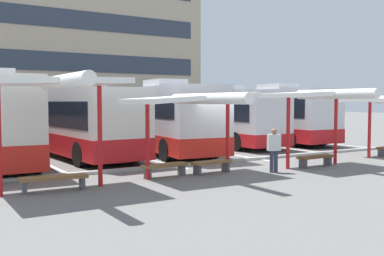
{
  "coord_description": "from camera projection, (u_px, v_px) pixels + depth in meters",
  "views": [
    {
      "loc": [
        -10.97,
        -15.51,
        2.58
      ],
      "look_at": [
        -0.25,
        1.76,
        1.37
      ],
      "focal_mm": 42.17,
      "sensor_mm": 36.0,
      "label": 1
    }
  ],
  "objects": [
    {
      "name": "lane_stripe_4",
      "position": [
        246.0,
        143.0,
        27.59
      ],
      "size": [
        0.16,
        14.0,
        0.01
      ],
      "primitive_type": "cube",
      "color": "white",
      "rests_on": "ground"
    },
    {
      "name": "lane_stripe_1",
      "position": [
        31.0,
        157.0,
        20.9
      ],
      "size": [
        0.16,
        14.0,
        0.01
      ],
      "primitive_type": "cube",
      "color": "white",
      "rests_on": "ground"
    },
    {
      "name": "lane_stripe_3",
      "position": [
        187.0,
        147.0,
        25.36
      ],
      "size": [
        0.16,
        14.0,
        0.01
      ],
      "primitive_type": "cube",
      "color": "white",
      "rests_on": "ground"
    },
    {
      "name": "coach_bus_1",
      "position": [
        70.0,
        122.0,
        21.87
      ],
      "size": [
        3.23,
        12.23,
        3.48
      ],
      "color": "silver",
      "rests_on": "ground"
    },
    {
      "name": "coach_bus_4",
      "position": [
        263.0,
        115.0,
        29.31
      ],
      "size": [
        3.2,
        11.68,
        3.66
      ],
      "color": "silver",
      "rests_on": "ground"
    },
    {
      "name": "lane_stripe_5",
      "position": [
        296.0,
        140.0,
        29.82
      ],
      "size": [
        0.16,
        14.0,
        0.01
      ],
      "primitive_type": "cube",
      "color": "white",
      "rests_on": "ground"
    },
    {
      "name": "bench_1",
      "position": [
        165.0,
        167.0,
        15.36
      ],
      "size": [
        1.66,
        0.49,
        0.45
      ],
      "color": "brown",
      "rests_on": "ground"
    },
    {
      "name": "coach_bus_2",
      "position": [
        154.0,
        118.0,
        23.68
      ],
      "size": [
        3.73,
        12.15,
        3.64
      ],
      "color": "silver",
      "rests_on": "ground"
    },
    {
      "name": "terminal_building",
      "position": [
        30.0,
        49.0,
        48.5
      ],
      "size": [
        34.2,
        14.94,
        19.22
      ],
      "color": "tan",
      "rests_on": "ground"
    },
    {
      "name": "bench_2",
      "position": [
        212.0,
        164.0,
        16.14
      ],
      "size": [
        1.62,
        0.53,
        0.45
      ],
      "color": "brown",
      "rests_on": "ground"
    },
    {
      "name": "waiting_shelter_1",
      "position": [
        194.0,
        100.0,
        15.35
      ],
      "size": [
        4.26,
        4.53,
        2.9
      ],
      "color": "red",
      "rests_on": "ground"
    },
    {
      "name": "lane_stripe_2",
      "position": [
        117.0,
        151.0,
        23.13
      ],
      "size": [
        0.16,
        14.0,
        0.01
      ],
      "primitive_type": "cube",
      "color": "white",
      "rests_on": "ground"
    },
    {
      "name": "waiting_shelter_2",
      "position": [
        318.0,
        96.0,
        17.5
      ],
      "size": [
        3.66,
        4.09,
        3.04
      ],
      "color": "red",
      "rests_on": "ground"
    },
    {
      "name": "bench_3",
      "position": [
        316.0,
        158.0,
        17.72
      ],
      "size": [
        1.77,
        0.5,
        0.45
      ],
      "color": "brown",
      "rests_on": "ground"
    },
    {
      "name": "bench_0",
      "position": [
        54.0,
        180.0,
        12.86
      ],
      "size": [
        1.93,
        0.61,
        0.45
      ],
      "color": "brown",
      "rests_on": "ground"
    },
    {
      "name": "waiting_passenger_0",
      "position": [
        274.0,
        147.0,
        16.28
      ],
      "size": [
        0.51,
        0.38,
        1.6
      ],
      "color": "#33384C",
      "rests_on": "ground"
    },
    {
      "name": "ground_plane",
      "position": [
        219.0,
        162.0,
        19.08
      ],
      "size": [
        160.0,
        160.0,
        0.0
      ],
      "primitive_type": "plane",
      "color": "slate"
    },
    {
      "name": "coach_bus_3",
      "position": [
        208.0,
        117.0,
        27.45
      ],
      "size": [
        2.63,
        11.98,
        3.49
      ],
      "color": "silver",
      "rests_on": "ground"
    },
    {
      "name": "waiting_shelter_0",
      "position": [
        54.0,
        85.0,
        12.54
      ],
      "size": [
        3.85,
        4.73,
        3.28
      ],
      "color": "red",
      "rests_on": "ground"
    },
    {
      "name": "platform_kerb",
      "position": [
        222.0,
        161.0,
        18.88
      ],
      "size": [
        44.0,
        0.24,
        0.12
      ],
      "primitive_type": "cube",
      "color": "#ADADA8",
      "rests_on": "ground"
    }
  ]
}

